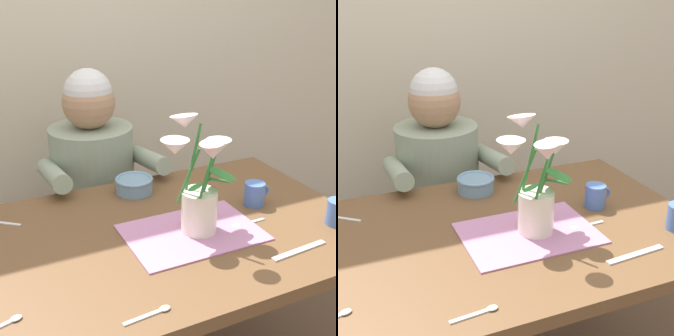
# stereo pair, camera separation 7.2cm
# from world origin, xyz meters

# --- Properties ---
(wood_panel_backdrop) EXTENTS (4.00, 0.10, 2.50)m
(wood_panel_backdrop) POSITION_xyz_m (0.00, 1.05, 1.25)
(wood_panel_backdrop) COLOR beige
(wood_panel_backdrop) RESTS_ON ground_plane
(dining_table) EXTENTS (1.20, 0.80, 0.74)m
(dining_table) POSITION_xyz_m (0.00, 0.00, 0.64)
(dining_table) COLOR brown
(dining_table) RESTS_ON ground_plane
(seated_person) EXTENTS (0.45, 0.47, 1.14)m
(seated_person) POSITION_xyz_m (-0.05, 0.62, 0.56)
(seated_person) COLOR #4C4C56
(seated_person) RESTS_ON ground_plane
(striped_placemat) EXTENTS (0.40, 0.28, 0.00)m
(striped_placemat) POSITION_xyz_m (0.05, -0.05, 0.74)
(striped_placemat) COLOR #B275A3
(striped_placemat) RESTS_ON dining_table
(flower_vase) EXTENTS (0.24, 0.25, 0.36)m
(flower_vase) POSITION_xyz_m (0.07, -0.05, 0.90)
(flower_vase) COLOR silver
(flower_vase) RESTS_ON dining_table
(ceramic_bowl) EXTENTS (0.14, 0.14, 0.06)m
(ceramic_bowl) POSITION_xyz_m (0.01, 0.29, 0.77)
(ceramic_bowl) COLOR #6689A8
(ceramic_bowl) RESTS_ON dining_table
(dinner_knife) EXTENTS (0.19, 0.03, 0.00)m
(dinner_knife) POSITION_xyz_m (0.28, -0.27, 0.74)
(dinner_knife) COLOR silver
(dinner_knife) RESTS_ON dining_table
(tea_cup) EXTENTS (0.09, 0.07, 0.08)m
(tea_cup) POSITION_xyz_m (0.34, 0.03, 0.78)
(tea_cup) COLOR #476BB7
(tea_cup) RESTS_ON dining_table
(spoon_0) EXTENTS (0.10, 0.09, 0.01)m
(spoon_0) POSITION_xyz_m (-0.47, 0.27, 0.74)
(spoon_0) COLOR silver
(spoon_0) RESTS_ON dining_table
(spoon_1) EXTENTS (0.12, 0.02, 0.01)m
(spoon_1) POSITION_xyz_m (0.22, -0.08, 0.74)
(spoon_1) COLOR silver
(spoon_1) RESTS_ON dining_table
(spoon_3) EXTENTS (0.04, 0.12, 0.01)m
(spoon_3) POSITION_xyz_m (0.20, 0.08, 0.74)
(spoon_3) COLOR silver
(spoon_3) RESTS_ON dining_table
(spoon_4) EXTENTS (0.12, 0.02, 0.01)m
(spoon_4) POSITION_xyz_m (-0.19, -0.33, 0.74)
(spoon_4) COLOR silver
(spoon_4) RESTS_ON dining_table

